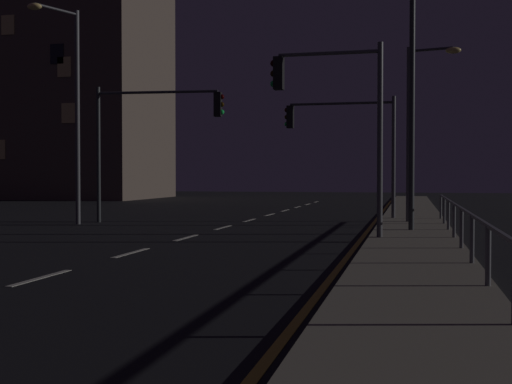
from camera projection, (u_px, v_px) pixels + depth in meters
name	position (u px, v px, depth m)	size (l,w,h in m)	color
ground_plane	(191.00, 236.00, 20.30)	(112.00, 112.00, 0.00)	black
sidewalk_right	(414.00, 239.00, 18.77)	(2.51, 77.00, 0.14)	gray
lane_markings_center	(223.00, 228.00, 23.71)	(0.14, 50.00, 0.01)	silver
lane_edge_line	(371.00, 227.00, 23.98)	(0.14, 53.00, 0.01)	gold
traffic_light_far_center	(343.00, 132.00, 27.45)	(4.65, 0.34, 5.02)	#4C4C51
traffic_light_near_right	(153.00, 125.00, 26.10)	(5.23, 0.70, 5.45)	#2D3033
traffic_light_mid_left	(333.00, 103.00, 18.83)	(3.26, 0.34, 5.51)	#4C4C51
street_lamp_mid_block	(411.00, 87.00, 20.70)	(0.61, 1.98, 7.59)	#2D3033
street_lamp_median	(418.00, 115.00, 24.70)	(1.95, 0.61, 6.60)	#4C4C51
street_lamp_corner	(70.00, 97.00, 25.05)	(1.07, 2.07, 8.24)	#4C4C51
barrier_fence	(472.00, 226.00, 13.05)	(0.09, 27.91, 0.98)	#59595E
building_distant	(37.00, 94.00, 56.18)	(20.87, 11.35, 17.72)	brown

